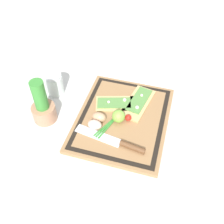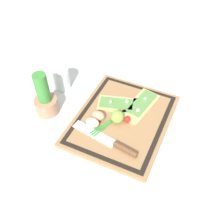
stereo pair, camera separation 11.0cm
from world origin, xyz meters
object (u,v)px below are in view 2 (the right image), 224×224
cherry_tomato_red (127,119)px  sauce_jar (62,80)px  pizza_slice_far (119,104)px  egg_pink (92,122)px  lime (117,117)px  herb_pot (45,100)px  pizza_slice_near (140,105)px  knife (115,144)px  egg_brown (98,116)px

cherry_tomato_red → sauce_jar: bearing=76.4°
pizza_slice_far → egg_pink: bearing=162.1°
lime → cherry_tomato_red: bearing=-69.3°
lime → herb_pot: size_ratio=0.26×
pizza_slice_far → sauce_jar: bearing=87.0°
pizza_slice_near → cherry_tomato_red: (-0.11, 0.02, 0.01)m
cherry_tomato_red → herb_pot: 0.36m
knife → lime: bearing=19.5°
knife → egg_pink: size_ratio=5.08×
pizza_slice_near → pizza_slice_far: 0.10m
pizza_slice_near → egg_brown: bearing=136.6°
pizza_slice_far → lime: 0.10m
herb_pot → sauce_jar: 0.17m
lime → herb_pot: (-0.06, 0.31, 0.02)m
sauce_jar → egg_brown: bearing=-116.2°
pizza_slice_near → sauce_jar: 0.39m
egg_brown → egg_pink: (-0.04, 0.00, 0.00)m
pizza_slice_far → egg_pink: size_ratio=3.55×
egg_brown → sauce_jar: sauce_jar is taller
pizza_slice_near → sauce_jar: size_ratio=2.10×
knife → cherry_tomato_red: bearing=1.2°
lime → egg_brown: bearing=105.3°
egg_brown → lime: 0.08m
pizza_slice_far → knife: size_ratio=0.70×
cherry_tomato_red → sauce_jar: sauce_jar is taller
pizza_slice_far → egg_pink: (-0.15, 0.05, 0.02)m
egg_pink → sauce_jar: (0.17, 0.25, 0.00)m
egg_brown → lime: (0.02, -0.08, 0.01)m
sauce_jar → cherry_tomato_red: bearing=-103.6°
pizza_slice_near → egg_pink: (-0.19, 0.14, 0.02)m
pizza_slice_near → egg_pink: egg_pink is taller
egg_brown → lime: lime is taller
pizza_slice_near → knife: 0.24m
cherry_tomato_red → knife: bearing=-178.8°
pizza_slice_near → lime: bearing=154.6°
pizza_slice_near → herb_pot: bearing=116.0°
egg_pink → herb_pot: herb_pot is taller
cherry_tomato_red → egg_pink: bearing=123.3°
egg_brown → herb_pot: (-0.04, 0.23, 0.03)m
herb_pot → pizza_slice_near: bearing=-64.0°
lime → sauce_jar: size_ratio=0.51×
pizza_slice_near → pizza_slice_far: bearing=110.1°
knife → egg_pink: (0.05, 0.12, 0.01)m
pizza_slice_far → lime: size_ratio=3.77×
lime → herb_pot: bearing=100.5°
knife → cherry_tomato_red: (0.13, 0.00, 0.01)m
lime → sauce_jar: bearing=72.6°
knife → egg_brown: 0.15m
egg_pink → herb_pot: bearing=88.2°
pizza_slice_far → herb_pot: (-0.15, 0.28, 0.05)m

